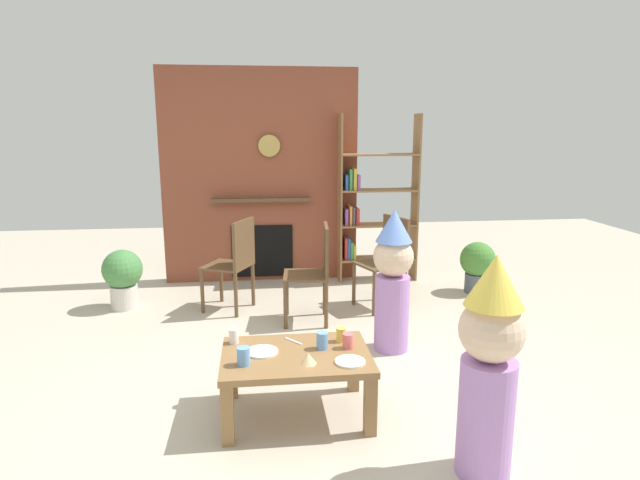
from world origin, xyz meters
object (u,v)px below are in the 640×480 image
(birthday_cake_slice, at_px, (308,358))
(potted_plant_short, at_px, (123,275))
(dining_chair_right, at_px, (388,256))
(child_with_cone_hat, at_px, (490,362))
(paper_cup_center, at_px, (322,340))
(dining_chair_middle, at_px, (316,268))
(potted_plant_tall, at_px, (477,264))
(paper_cup_far_right, at_px, (244,356))
(dining_chair_left, at_px, (236,259))
(coffee_table, at_px, (296,364))
(paper_plate_rear, at_px, (350,362))
(paper_plate_front, at_px, (262,352))
(paper_cup_near_right, at_px, (341,335))
(paper_cup_far_left, at_px, (348,341))
(bookshelf, at_px, (370,206))
(child_in_pink, at_px, (393,277))
(paper_cup_near_left, at_px, (234,336))

(birthday_cake_slice, bearing_deg, potted_plant_short, 124.55)
(dining_chair_right, bearing_deg, child_with_cone_hat, 65.57)
(dining_chair_right, distance_m, potted_plant_short, 2.60)
(paper_cup_center, bearing_deg, dining_chair_middle, 85.17)
(paper_cup_center, height_order, potted_plant_tall, potted_plant_tall)
(paper_cup_far_right, relative_size, dining_chair_left, 0.12)
(coffee_table, relative_size, potted_plant_tall, 1.64)
(coffee_table, height_order, paper_plate_rear, paper_plate_rear)
(child_with_cone_hat, relative_size, dining_chair_left, 1.30)
(paper_cup_center, xyz_separation_m, child_with_cone_hat, (0.75, -0.74, 0.16))
(paper_cup_center, height_order, paper_plate_front, paper_cup_center)
(paper_cup_near_right, bearing_deg, dining_chair_right, 67.39)
(paper_cup_near_right, relative_size, birthday_cake_slice, 0.92)
(paper_cup_center, relative_size, paper_cup_far_right, 0.99)
(paper_cup_center, bearing_deg, dining_chair_right, 65.01)
(coffee_table, relative_size, dining_chair_left, 1.01)
(dining_chair_middle, bearing_deg, child_with_cone_hat, 110.21)
(paper_cup_far_right, distance_m, potted_plant_short, 2.60)
(paper_cup_far_right, xyz_separation_m, birthday_cake_slice, (0.37, -0.03, -0.02))
(paper_cup_near_right, relative_size, paper_cup_far_left, 0.98)
(bookshelf, xyz_separation_m, potted_plant_tall, (1.05, -0.62, -0.55))
(paper_plate_front, relative_size, child_in_pink, 0.17)
(paper_plate_front, height_order, paper_plate_rear, same)
(coffee_table, relative_size, paper_cup_near_left, 9.50)
(paper_cup_near_right, xyz_separation_m, child_in_pink, (0.53, 0.75, 0.15))
(paper_cup_near_right, xyz_separation_m, potted_plant_tall, (1.82, 2.11, -0.14))
(birthday_cake_slice, xyz_separation_m, dining_chair_right, (0.99, 2.09, 0.07))
(child_with_cone_hat, distance_m, potted_plant_tall, 3.20)
(potted_plant_tall, bearing_deg, potted_plant_short, -178.59)
(bookshelf, bearing_deg, paper_cup_far_right, -114.67)
(bookshelf, relative_size, dining_chair_left, 2.11)
(paper_cup_far_left, height_order, dining_chair_left, dining_chair_left)
(paper_cup_near_right, relative_size, paper_plate_rear, 0.51)
(paper_cup_far_left, height_order, paper_cup_far_right, paper_cup_far_right)
(coffee_table, relative_size, paper_plate_front, 4.56)
(coffee_table, bearing_deg, child_in_pink, 47.42)
(paper_cup_far_right, relative_size, birthday_cake_slice, 1.08)
(bookshelf, bearing_deg, coffee_table, -110.30)
(paper_cup_near_left, bearing_deg, child_with_cone_hat, -34.40)
(child_with_cone_hat, xyz_separation_m, potted_plant_tall, (1.20, 2.95, -0.30))
(paper_cup_center, xyz_separation_m, dining_chair_middle, (0.13, 1.54, 0.05))
(paper_cup_far_right, relative_size, potted_plant_tall, 0.19)
(paper_cup_near_left, xyz_separation_m, paper_cup_far_left, (0.71, -0.16, -0.00))
(bookshelf, height_order, paper_cup_center, bookshelf)
(coffee_table, distance_m, paper_cup_near_right, 0.36)
(child_with_cone_hat, relative_size, dining_chair_middle, 1.30)
(paper_cup_far_left, xyz_separation_m, dining_chair_right, (0.72, 1.89, 0.06))
(paper_cup_center, bearing_deg, paper_cup_near_right, 36.18)
(paper_cup_far_right, height_order, child_in_pink, child_in_pink)
(paper_cup_far_right, distance_m, dining_chair_right, 2.47)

